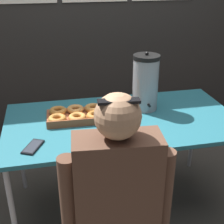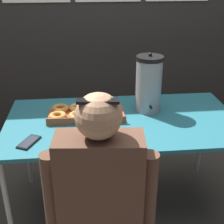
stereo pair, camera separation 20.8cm
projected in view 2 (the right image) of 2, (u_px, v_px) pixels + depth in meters
name	position (u px, v px, depth m)	size (l,w,h in m)	color
ground_plane	(121.00, 205.00, 2.43)	(12.00, 12.00, 0.00)	#4C473F
back_wall	(108.00, 12.00, 2.86)	(6.00, 0.11, 2.61)	#282623
folding_table	(123.00, 125.00, 2.13)	(1.57, 0.83, 0.75)	#236675
donut_box	(84.00, 113.00, 2.15)	(0.53, 0.29, 0.05)	brown
coffee_urn	(149.00, 84.00, 2.17)	(0.19, 0.21, 0.42)	#939399
cell_phone	(29.00, 142.00, 1.84)	(0.13, 0.18, 0.01)	black
person_seated	(101.00, 215.00, 1.52)	(0.53, 0.25, 1.23)	#33332D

